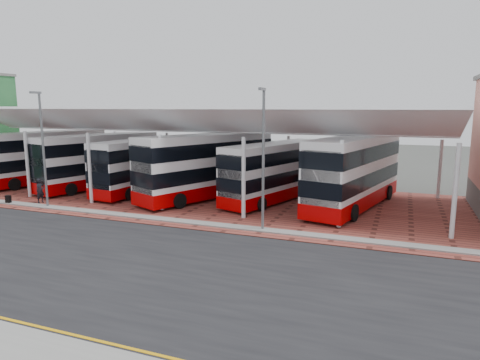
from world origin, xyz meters
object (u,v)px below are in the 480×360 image
at_px(bus_0, 45,158).
at_px(bus_4, 275,172).
at_px(bus_1, 99,161).
at_px(pedestrian, 40,191).
at_px(bus_2, 145,166).
at_px(bus_3, 207,166).
at_px(bus_5, 355,172).

bearing_deg(bus_0, bus_4, 15.39).
distance_m(bus_1, pedestrian, 6.77).
distance_m(bus_1, bus_4, 15.89).
height_order(bus_0, bus_2, bus_0).
bearing_deg(bus_0, pedestrian, -32.66).
height_order(bus_3, bus_4, bus_3).
bearing_deg(bus_3, bus_0, -158.84).
xyz_separation_m(bus_0, pedestrian, (6.20, -6.72, -1.45)).
xyz_separation_m(bus_3, bus_5, (11.01, 0.87, 0.02)).
relative_size(bus_1, bus_4, 1.07).
height_order(bus_0, bus_1, bus_0).
bearing_deg(bus_5, bus_2, -165.34).
height_order(bus_2, pedestrian, bus_2).
bearing_deg(bus_2, bus_0, -173.86).
xyz_separation_m(bus_2, bus_5, (16.89, 0.41, 0.30)).
bearing_deg(bus_2, bus_4, 9.12).
height_order(bus_2, bus_3, bus_3).
relative_size(bus_2, bus_3, 0.90).
bearing_deg(bus_3, pedestrian, -126.98).
distance_m(bus_3, bus_4, 5.27).
bearing_deg(bus_0, bus_3, 12.62).
xyz_separation_m(bus_0, bus_5, (27.88, 0.26, 0.11)).
bearing_deg(bus_5, bus_1, -165.79).
distance_m(bus_2, bus_4, 11.08).
relative_size(bus_2, bus_5, 0.87).
bearing_deg(bus_2, pedestrian, -119.19).
xyz_separation_m(bus_0, bus_3, (16.87, -0.61, 0.09)).
relative_size(bus_3, bus_4, 1.12).
bearing_deg(bus_5, bus_0, -166.20).
bearing_deg(bus_5, pedestrian, -148.88).
height_order(bus_0, bus_5, bus_5).
xyz_separation_m(bus_3, bus_4, (5.19, 0.88, -0.29)).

